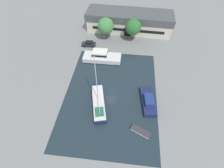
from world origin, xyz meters
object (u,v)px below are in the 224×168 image
(warehouse_building, at_px, (129,21))
(cabin_boat, at_px, (148,101))
(small_dinghy, at_px, (141,131))
(quay_tree_near_building, at_px, (133,27))
(quay_tree_by_water, at_px, (106,26))
(parked_car, at_px, (89,44))
(sailboat_moored, at_px, (99,102))
(motor_cruiser, at_px, (102,57))

(warehouse_building, height_order, cabin_boat, warehouse_building)
(small_dinghy, distance_m, cabin_boat, 7.74)
(quay_tree_near_building, xyz_separation_m, quay_tree_by_water, (-8.57, -0.01, -0.18))
(cabin_boat, bearing_deg, quay_tree_near_building, 93.08)
(warehouse_building, distance_m, parked_car, 16.55)
(quay_tree_near_building, relative_size, quay_tree_by_water, 1.01)
(parked_car, bearing_deg, quay_tree_near_building, -74.13)
(warehouse_building, relative_size, cabin_boat, 3.48)
(cabin_boat, bearing_deg, sailboat_moored, -178.99)
(motor_cruiser, bearing_deg, warehouse_building, -21.85)
(quay_tree_by_water, xyz_separation_m, sailboat_moored, (1.90, -26.28, -4.06))
(warehouse_building, xyz_separation_m, quay_tree_by_water, (-7.11, -6.82, 1.59))
(warehouse_building, distance_m, motor_cruiser, 18.84)
(sailboat_moored, height_order, cabin_boat, sailboat_moored)
(warehouse_building, height_order, motor_cruiser, warehouse_building)
(quay_tree_near_building, height_order, small_dinghy, quay_tree_near_building)
(quay_tree_near_building, distance_m, cabin_boat, 25.38)
(quay_tree_by_water, xyz_separation_m, motor_cruiser, (0.21, -10.59, -3.69))
(motor_cruiser, height_order, cabin_boat, motor_cruiser)
(quay_tree_near_building, xyz_separation_m, cabin_boat, (4.61, -24.60, -4.21))
(parked_car, distance_m, small_dinghy, 32.30)
(quay_tree_by_water, height_order, sailboat_moored, sailboat_moored)
(quay_tree_near_building, distance_m, motor_cruiser, 14.05)
(quay_tree_near_building, height_order, cabin_boat, quay_tree_near_building)
(parked_car, relative_size, cabin_boat, 0.52)
(quay_tree_by_water, distance_m, parked_car, 7.65)
(quay_tree_near_building, distance_m, small_dinghy, 32.63)
(small_dinghy, height_order, cabin_boat, cabin_boat)
(parked_car, bearing_deg, cabin_boat, -140.36)
(warehouse_building, distance_m, cabin_boat, 32.07)
(sailboat_moored, bearing_deg, quay_tree_near_building, 61.94)
(sailboat_moored, bearing_deg, cabin_boat, -5.28)
(quay_tree_by_water, distance_m, small_dinghy, 34.45)
(warehouse_building, distance_m, small_dinghy, 39.32)
(warehouse_building, height_order, quay_tree_near_building, quay_tree_near_building)
(quay_tree_by_water, height_order, cabin_boat, quay_tree_by_water)
(parked_car, xyz_separation_m, cabin_boat, (18.04, -20.25, -0.03))
(quay_tree_by_water, bearing_deg, parked_car, -138.31)
(quay_tree_by_water, distance_m, motor_cruiser, 11.22)
(warehouse_building, bearing_deg, sailboat_moored, -96.54)
(warehouse_building, xyz_separation_m, small_dinghy, (4.45, -38.96, -2.92))
(sailboat_moored, distance_m, cabin_boat, 11.40)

